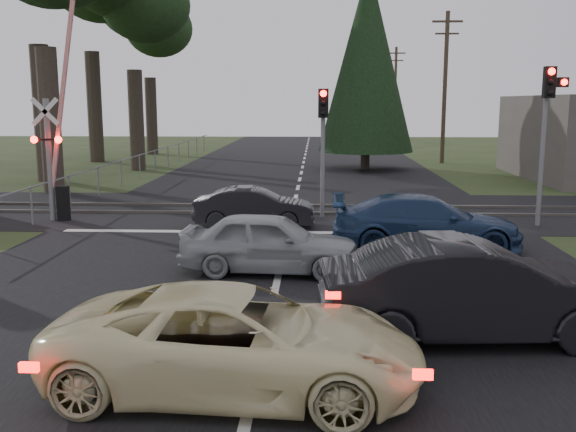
# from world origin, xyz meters

# --- Properties ---
(ground) EXTENTS (120.00, 120.00, 0.00)m
(ground) POSITION_xyz_m (0.00, 0.00, 0.00)
(ground) COLOR #263417
(ground) RESTS_ON ground
(road) EXTENTS (14.00, 100.00, 0.01)m
(road) POSITION_xyz_m (0.00, 10.00, 0.01)
(road) COLOR black
(road) RESTS_ON ground
(rail_corridor) EXTENTS (120.00, 8.00, 0.01)m
(rail_corridor) POSITION_xyz_m (0.00, 12.00, 0.01)
(rail_corridor) COLOR black
(rail_corridor) RESTS_ON ground
(stop_line) EXTENTS (13.00, 0.35, 0.00)m
(stop_line) POSITION_xyz_m (0.00, 8.20, 0.01)
(stop_line) COLOR silver
(stop_line) RESTS_ON ground
(rail_near) EXTENTS (120.00, 0.12, 0.10)m
(rail_near) POSITION_xyz_m (0.00, 11.20, 0.05)
(rail_near) COLOR #59544C
(rail_near) RESTS_ON ground
(rail_far) EXTENTS (120.00, 0.12, 0.10)m
(rail_far) POSITION_xyz_m (0.00, 12.80, 0.05)
(rail_far) COLOR #59544C
(rail_far) RESTS_ON ground
(crossing_signal) EXTENTS (1.62, 0.38, 6.96)m
(crossing_signal) POSITION_xyz_m (-7.27, 9.79, 2.06)
(crossing_signal) COLOR slate
(crossing_signal) RESTS_ON ground
(traffic_signal_right) EXTENTS (0.68, 0.48, 4.70)m
(traffic_signal_right) POSITION_xyz_m (7.55, 9.47, 3.31)
(traffic_signal_right) COLOR slate
(traffic_signal_right) RESTS_ON ground
(traffic_signal_center) EXTENTS (0.32, 0.48, 4.10)m
(traffic_signal_center) POSITION_xyz_m (1.00, 10.68, 2.81)
(traffic_signal_center) COLOR slate
(traffic_signal_center) RESTS_ON ground
(utility_pole_mid) EXTENTS (1.80, 0.26, 9.00)m
(utility_pole_mid) POSITION_xyz_m (8.50, 30.00, 4.73)
(utility_pole_mid) COLOR #4C3D2D
(utility_pole_mid) RESTS_ON ground
(utility_pole_far) EXTENTS (1.80, 0.26, 9.00)m
(utility_pole_far) POSITION_xyz_m (8.50, 55.00, 4.73)
(utility_pole_far) COLOR #4C3D2D
(utility_pole_far) RESTS_ON ground
(euc_tree_e) EXTENTS (6.00, 6.00, 13.20)m
(euc_tree_e) POSITION_xyz_m (-11.00, 36.00, 9.51)
(euc_tree_e) COLOR #473D33
(euc_tree_e) RESTS_ON ground
(conifer_tree) EXTENTS (5.20, 5.20, 11.00)m
(conifer_tree) POSITION_xyz_m (3.50, 26.00, 5.99)
(conifer_tree) COLOR #473D33
(conifer_tree) RESTS_ON ground
(fence_left) EXTENTS (0.10, 36.00, 1.20)m
(fence_left) POSITION_xyz_m (-7.80, 22.50, 0.00)
(fence_left) COLOR slate
(fence_left) RESTS_ON ground
(cream_coupe) EXTENTS (4.91, 2.50, 1.33)m
(cream_coupe) POSITION_xyz_m (-0.20, -2.00, 0.67)
(cream_coupe) COLOR beige
(cream_coupe) RESTS_ON ground
(dark_hatchback) EXTENTS (4.88, 2.02, 1.57)m
(dark_hatchback) POSITION_xyz_m (3.27, -0.00, 0.79)
(dark_hatchback) COLOR black
(dark_hatchback) RESTS_ON ground
(silver_car) EXTENTS (3.99, 1.83, 1.33)m
(silver_car) POSITION_xyz_m (-0.20, 3.85, 0.66)
(silver_car) COLOR gray
(silver_car) RESTS_ON ground
(blue_sedan) EXTENTS (4.79, 2.06, 1.37)m
(blue_sedan) POSITION_xyz_m (3.57, 6.23, 0.69)
(blue_sedan) COLOR navy
(blue_sedan) RESTS_ON ground
(dark_car_far) EXTENTS (3.59, 1.30, 1.18)m
(dark_car_far) POSITION_xyz_m (-1.04, 9.04, 0.59)
(dark_car_far) COLOR black
(dark_car_far) RESTS_ON ground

